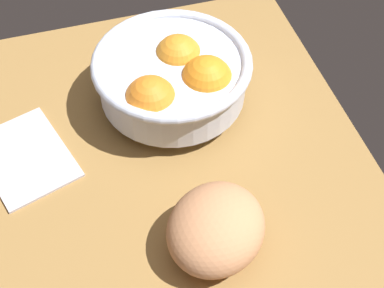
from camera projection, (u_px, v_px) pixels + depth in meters
ground_plane at (175, 204)px, 77.29cm from camera, size 78.34×57.57×3.00cm
fruit_bowl at (174, 77)px, 82.22cm from camera, size 23.12×23.12×10.64cm
bread_loaf at (216, 229)px, 68.62cm from camera, size 17.53×17.54×7.94cm
napkin_folded at (25, 156)px, 80.06cm from camera, size 17.65×15.07×0.83cm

